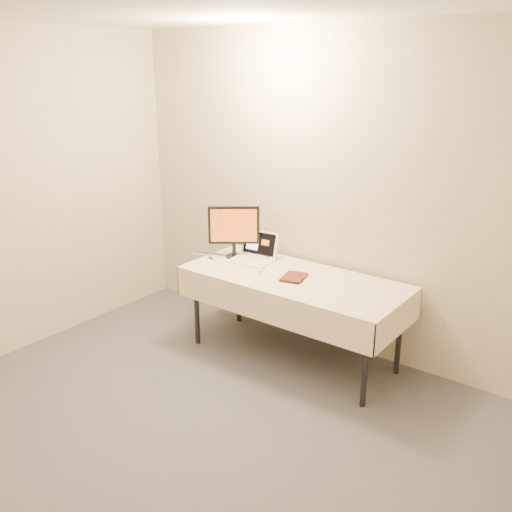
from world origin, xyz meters
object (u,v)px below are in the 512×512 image
Objects in this scene: table at (294,284)px; book at (284,263)px; laptop at (254,254)px; monitor at (234,228)px.

book reaches higher than table.
laptop reaches higher than table.
laptop is 1.65× the size of book.
laptop is 0.49m from book.
book is (-0.06, -0.06, 0.18)m from table.
table is at bearing -45.00° from monitor.
monitor is at bearing -174.58° from laptop.
table is at bearing 28.66° from book.
book is at bearing -30.20° from laptop.
table is at bearing -21.57° from laptop.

